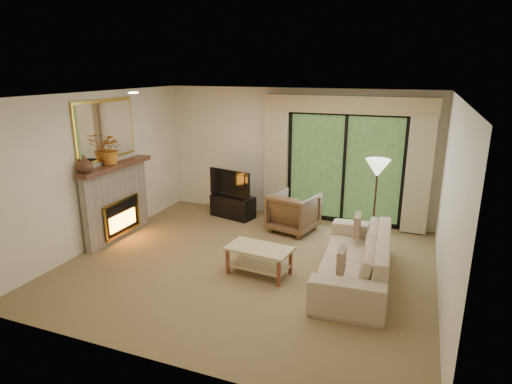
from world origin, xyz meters
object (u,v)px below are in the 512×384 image
at_px(media_console, 233,206).
at_px(coffee_table, 259,261).
at_px(armchair, 293,212).
at_px(sofa, 355,257).

bearing_deg(media_console, coffee_table, -43.80).
distance_m(media_console, armchair, 1.42).
height_order(armchair, sofa, armchair).
height_order(armchair, coffee_table, armchair).
bearing_deg(sofa, media_console, -127.40).
bearing_deg(media_console, sofa, -20.40).
height_order(sofa, coffee_table, sofa).
bearing_deg(coffee_table, sofa, 20.48).
distance_m(media_console, coffee_table, 2.61).
relative_size(media_console, sofa, 0.37).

